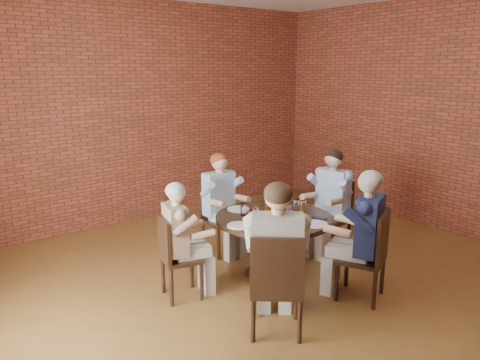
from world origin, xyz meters
TOP-DOWN VIEW (x-y plane):
  - floor at (0.00, 0.00)m, footprint 7.00×7.00m
  - wall_back at (0.00, 3.50)m, footprint 7.00×0.00m
  - wall_right at (3.25, 0.00)m, footprint 0.00×7.00m
  - dining_table at (0.10, 0.53)m, footprint 1.31×1.31m
  - chair_a at (1.32, 0.72)m, footprint 0.50×0.50m
  - diner_a at (1.23, 0.71)m, footprint 0.74×0.64m
  - chair_b at (0.09, 1.63)m, footprint 0.42×0.42m
  - diner_b at (0.09, 1.55)m, footprint 0.52×0.64m
  - chair_c at (-1.03, 0.80)m, footprint 0.46×0.46m
  - diner_c at (-0.96, 0.78)m, footprint 0.68×0.60m
  - chair_d at (-0.68, -0.39)m, footprint 0.66×0.66m
  - diner_d at (-0.62, -0.32)m, footprint 0.90×0.92m
  - chair_e at (0.56, -0.46)m, footprint 0.59×0.59m
  - diner_e at (0.52, -0.37)m, footprint 0.79×0.85m
  - plate_a at (0.43, 0.85)m, footprint 0.26×0.26m
  - plate_b at (-0.06, 0.98)m, footprint 0.26×0.26m
  - plate_c at (-0.42, 0.50)m, footprint 0.26×0.26m
  - plate_d at (0.26, 0.04)m, footprint 0.26×0.26m
  - glass_a at (0.44, 0.53)m, footprint 0.07×0.07m
  - glass_b at (0.17, 0.72)m, footprint 0.07×0.07m
  - glass_c at (-0.15, 0.77)m, footprint 0.07×0.07m
  - glass_d at (-0.13, 0.58)m, footprint 0.07×0.07m
  - glass_e at (-0.25, 0.49)m, footprint 0.07×0.07m
  - glass_f at (0.00, 0.13)m, footprint 0.07×0.07m
  - glass_g at (0.18, 0.37)m, footprint 0.07×0.07m
  - glass_h at (0.46, 0.44)m, footprint 0.07×0.07m
  - smartphone at (0.45, 0.17)m, footprint 0.10×0.17m

SIDE VIEW (x-z plane):
  - floor at x=0.00m, z-range 0.00..0.00m
  - chair_c at x=-1.03m, z-range 0.04..0.93m
  - chair_b at x=0.09m, z-range 0.04..0.97m
  - chair_a at x=1.32m, z-range 0.04..0.99m
  - chair_e at x=0.56m, z-range 0.04..1.00m
  - dining_table at x=0.10m, z-range 0.15..0.90m
  - chair_d at x=-0.68m, z-range 0.04..1.02m
  - diner_c at x=-0.96m, z-range 0.00..1.25m
  - diner_b at x=0.09m, z-range 0.00..1.32m
  - diner_a at x=1.23m, z-range 0.00..1.36m
  - diner_e at x=0.52m, z-range 0.00..1.38m
  - diner_d at x=-0.62m, z-range 0.00..1.42m
  - smartphone at x=0.45m, z-range 0.75..0.76m
  - plate_a at x=0.43m, z-range 0.75..0.76m
  - plate_b at x=-0.06m, z-range 0.75..0.76m
  - plate_c at x=-0.42m, z-range 0.75..0.76m
  - plate_d at x=0.26m, z-range 0.75..0.76m
  - glass_a at x=0.44m, z-range 0.75..0.89m
  - glass_b at x=0.17m, z-range 0.75..0.89m
  - glass_c at x=-0.15m, z-range 0.75..0.89m
  - glass_d at x=-0.13m, z-range 0.75..0.89m
  - glass_e at x=-0.25m, z-range 0.75..0.89m
  - glass_f at x=0.00m, z-range 0.75..0.89m
  - glass_g at x=0.18m, z-range 0.75..0.89m
  - glass_h at x=0.46m, z-range 0.75..0.89m
  - wall_back at x=0.00m, z-range -1.80..5.20m
  - wall_right at x=3.25m, z-range -1.80..5.20m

